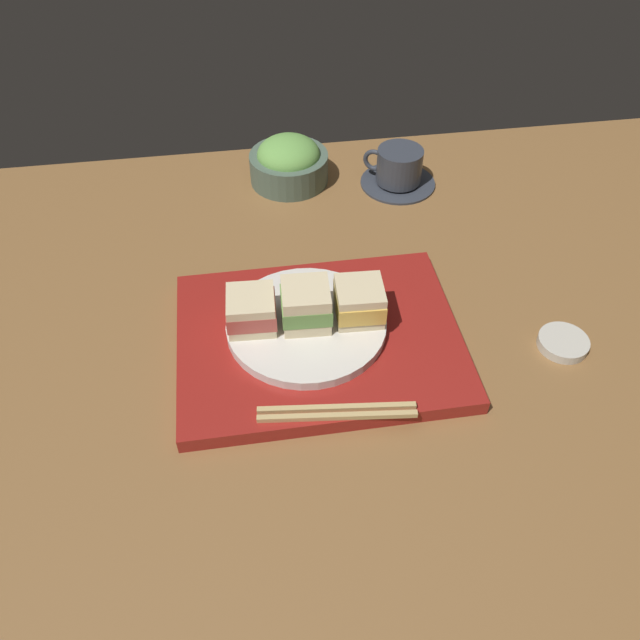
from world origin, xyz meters
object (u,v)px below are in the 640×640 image
at_px(sandwich_near, 251,310).
at_px(coffee_cup, 398,169).
at_px(sandwich_far, 360,303).
at_px(sandwich_middle, 306,304).
at_px(sandwich_plate, 306,323).
at_px(chopsticks_pair, 337,412).
at_px(salad_bowl, 289,162).
at_px(small_sauce_dish, 563,343).

height_order(sandwich_near, coffee_cup, sandwich_near).
bearing_deg(sandwich_far, sandwich_middle, 176.74).
relative_size(sandwich_plate, sandwich_middle, 3.18).
bearing_deg(coffee_cup, sandwich_plate, -121.17).
bearing_deg(chopsticks_pair, coffee_cup, 68.65).
distance_m(sandwich_middle, chopsticks_pair, 0.15).
bearing_deg(salad_bowl, sandwich_middle, -93.29).
height_order(sandwich_middle, sandwich_far, sandwich_middle).
xyz_separation_m(chopsticks_pair, coffee_cup, (0.19, 0.49, 0.00)).
height_order(sandwich_plate, sandwich_near, sandwich_near).
bearing_deg(salad_bowl, coffee_cup, -11.95).
bearing_deg(sandwich_near, sandwich_plate, -3.26).
distance_m(sandwich_plate, sandwich_near, 0.08).
xyz_separation_m(sandwich_plate, chopsticks_pair, (0.02, -0.15, -0.00)).
bearing_deg(small_sauce_dish, sandwich_middle, 168.87).
xyz_separation_m(sandwich_middle, salad_bowl, (0.02, 0.38, -0.03)).
height_order(chopsticks_pair, small_sauce_dish, chopsticks_pair).
height_order(sandwich_plate, chopsticks_pair, sandwich_plate).
height_order(sandwich_far, small_sauce_dish, sandwich_far).
distance_m(sandwich_middle, sandwich_far, 0.07).
bearing_deg(sandwich_near, sandwich_far, -3.26).
bearing_deg(sandwich_middle, sandwich_near, 176.74).
distance_m(sandwich_middle, small_sauce_dish, 0.35).
relative_size(sandwich_middle, sandwich_far, 0.98).
bearing_deg(small_sauce_dish, sandwich_plate, 168.87).
xyz_separation_m(sandwich_middle, chopsticks_pair, (0.02, -0.15, -0.04)).
bearing_deg(coffee_cup, small_sauce_dish, -72.68).
bearing_deg(sandwich_near, salad_bowl, 76.37).
bearing_deg(chopsticks_pair, sandwich_middle, 96.44).
relative_size(sandwich_middle, salad_bowl, 0.49).
xyz_separation_m(salad_bowl, small_sauce_dish, (0.31, -0.45, -0.03)).
relative_size(sandwich_far, coffee_cup, 0.52).
bearing_deg(sandwich_plate, small_sauce_dish, -11.13).
xyz_separation_m(sandwich_far, coffee_cup, (0.14, 0.35, -0.03)).
relative_size(sandwich_plate, sandwich_near, 3.20).
relative_size(sandwich_middle, coffee_cup, 0.51).
bearing_deg(sandwich_middle, chopsticks_pair, -83.56).
distance_m(sandwich_plate, sandwich_far, 0.08).
bearing_deg(sandwich_middle, salad_bowl, 86.71).
height_order(sandwich_near, salad_bowl, sandwich_near).
height_order(sandwich_far, coffee_cup, sandwich_far).
distance_m(sandwich_near, coffee_cup, 0.44).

